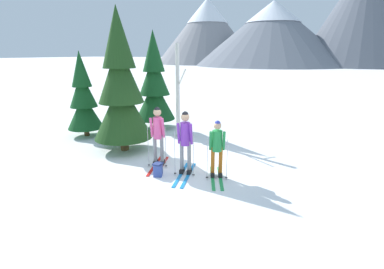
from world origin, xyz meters
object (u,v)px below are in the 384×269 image
(skier_in_pink, at_px, (158,133))
(pine_tree_mid, at_px, (121,88))
(pine_tree_near, at_px, (154,85))
(skier_in_green, at_px, (217,146))
(pine_tree_far, at_px, (83,98))
(skier_in_purple, at_px, (185,139))
(backpack_on_snow_front, at_px, (158,169))
(birch_tree_tall, at_px, (178,90))

(skier_in_pink, xyz_separation_m, pine_tree_mid, (-1.93, 0.70, 1.21))
(pine_tree_near, relative_size, pine_tree_mid, 0.89)
(skier_in_green, relative_size, pine_tree_far, 0.47)
(pine_tree_near, height_order, pine_tree_far, pine_tree_near)
(skier_in_purple, xyz_separation_m, pine_tree_far, (-5.67, 1.66, 0.55))
(pine_tree_far, bearing_deg, pine_tree_near, 53.11)
(skier_in_purple, bearing_deg, skier_in_pink, 170.05)
(pine_tree_far, bearing_deg, backpack_on_snow_front, -23.11)
(skier_in_pink, bearing_deg, pine_tree_far, 162.29)
(skier_in_green, distance_m, pine_tree_mid, 4.16)
(skier_in_green, xyz_separation_m, backpack_on_snow_front, (-1.53, -0.68, -0.74))
(skier_in_pink, distance_m, skier_in_green, 1.95)
(skier_in_pink, relative_size, skier_in_green, 1.13)
(backpack_on_snow_front, bearing_deg, pine_tree_mid, 149.60)
(pine_tree_mid, bearing_deg, skier_in_purple, -16.57)
(skier_in_purple, height_order, birch_tree_tall, birch_tree_tall)
(pine_tree_near, bearing_deg, backpack_on_snow_front, -55.72)
(skier_in_green, distance_m, backpack_on_snow_front, 1.83)
(skier_in_green, height_order, pine_tree_near, pine_tree_near)
(pine_tree_far, bearing_deg, skier_in_purple, -16.31)
(skier_in_green, bearing_deg, backpack_on_snow_front, -156.18)
(pine_tree_near, distance_m, pine_tree_mid, 3.37)
(pine_tree_near, bearing_deg, birch_tree_tall, -26.12)
(skier_in_green, relative_size, pine_tree_mid, 0.33)
(birch_tree_tall, bearing_deg, pine_tree_mid, -110.14)
(birch_tree_tall, bearing_deg, skier_in_pink, -71.54)
(skier_in_green, relative_size, pine_tree_near, 0.38)
(skier_in_purple, bearing_deg, birch_tree_tall, 122.37)
(backpack_on_snow_front, bearing_deg, skier_in_pink, 121.55)
(pine_tree_mid, bearing_deg, pine_tree_far, 163.99)
(skier_in_green, distance_m, pine_tree_far, 6.76)
(skier_in_pink, bearing_deg, pine_tree_mid, 159.98)
(pine_tree_mid, height_order, backpack_on_snow_front, pine_tree_mid)
(skier_in_pink, bearing_deg, backpack_on_snow_front, -58.45)
(skier_in_green, bearing_deg, birch_tree_tall, 133.78)
(skier_in_purple, distance_m, backpack_on_snow_front, 1.19)
(skier_in_pink, distance_m, birch_tree_tall, 3.42)
(skier_in_green, distance_m, birch_tree_tall, 4.44)
(skier_in_purple, relative_size, skier_in_green, 1.12)
(skier_in_purple, relative_size, pine_tree_far, 0.53)
(skier_in_purple, bearing_deg, pine_tree_near, 132.51)
(skier_in_purple, bearing_deg, backpack_on_snow_front, -142.94)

